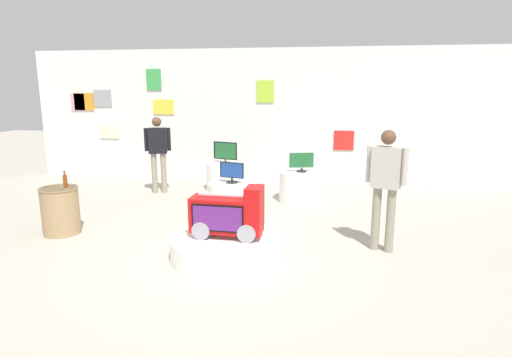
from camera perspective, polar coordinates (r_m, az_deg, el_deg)
The scene contains 14 objects.
ground_plane at distance 6.07m, azimuth -5.81°, elevation -9.74°, with size 30.00×30.00×0.00m, color #A8A091.
back_wall_display at distance 10.25m, azimuth 0.68°, elevation 8.45°, with size 11.58×0.13×3.16m.
main_display_pedestal at distance 5.81m, azimuth -3.90°, elevation -9.14°, with size 1.53×1.53×0.30m, color white.
novelty_firetruck_tv at distance 5.66m, azimuth -3.81°, elevation -5.06°, with size 0.97×0.43×0.71m.
display_pedestal_left_rear at distance 9.52m, azimuth -4.12°, elevation 0.35°, with size 0.86×0.86×0.61m, color white.
tv_on_left_rear at distance 9.42m, azimuth -4.16°, elevation 3.71°, with size 0.57×0.23×0.47m.
display_pedestal_center_rear at distance 7.57m, azimuth -3.24°, elevation -2.77°, with size 0.85×0.85×0.61m, color white.
tv_on_center_rear at distance 7.45m, azimuth -3.29°, elevation 0.96°, with size 0.44×0.21×0.37m.
display_pedestal_right_rear at distance 8.57m, azimuth 6.12°, elevation -1.02°, with size 0.89×0.89×0.61m, color white.
tv_on_right_rear at distance 8.47m, azimuth 6.19°, elevation 2.41°, with size 0.52×0.21×0.40m.
side_table_round at distance 7.33m, azimuth -24.87°, elevation -3.83°, with size 0.58×0.58×0.74m.
bottle_on_side_table at distance 7.19m, azimuth -24.33°, elevation -0.22°, with size 0.06×0.06×0.27m.
shopper_browsing_near_truck at distance 9.36m, azimuth -13.09°, elevation 3.98°, with size 0.54×0.30×1.65m.
shopper_browsing_rear at distance 6.06m, azimuth 17.07°, elevation -0.28°, with size 0.52×0.33×1.71m.
Camera 1 is at (1.49, -5.43, 2.27)m, focal length 29.67 mm.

